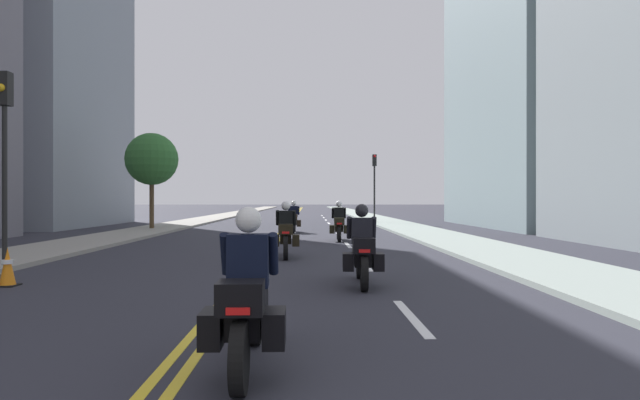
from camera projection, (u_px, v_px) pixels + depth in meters
ground_plane at (293, 218)px, 47.50m from camera, size 264.00×264.00×0.00m
sidewalk_left at (214, 218)px, 47.34m from camera, size 2.92×144.00×0.12m
sidewalk_right at (372, 218)px, 47.66m from camera, size 2.92×144.00×0.12m
centreline_yellow_inner at (292, 218)px, 47.50m from camera, size 0.12×132.00×0.01m
centreline_yellow_outer at (295, 218)px, 47.50m from camera, size 0.12×132.00×0.01m
lane_dashes_white at (335, 231)px, 28.57m from camera, size 0.14×56.40×0.01m
building_left_1 at (48, 38)px, 33.60m from camera, size 6.63×12.81×23.46m
building_right_1 at (552, 39)px, 33.16m from camera, size 9.48×15.33×23.14m
motorcycle_0 at (247, 304)px, 5.23m from camera, size 0.77×2.22×1.59m
motorcycle_1 at (362, 252)px, 10.37m from camera, size 0.78×2.24×1.57m
motorcycle_2 at (286, 235)px, 15.36m from camera, size 0.78×2.24×1.61m
motorcycle_3 at (339, 225)px, 21.54m from camera, size 0.77×2.17×1.61m
motorcycle_4 at (294, 220)px, 26.99m from camera, size 0.77×2.14×1.61m
traffic_cone_0 at (8, 267)px, 10.29m from camera, size 0.37×0.37×0.74m
traffic_light_near at (4, 133)px, 12.77m from camera, size 0.28×0.38×4.69m
traffic_light_far at (374, 176)px, 37.26m from camera, size 0.28×0.38×4.78m
street_tree_1 at (152, 159)px, 28.88m from camera, size 2.80×2.80×5.23m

